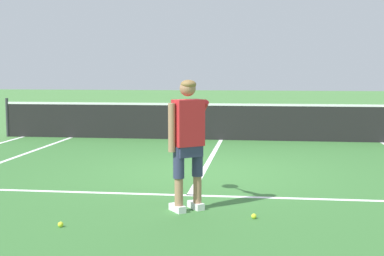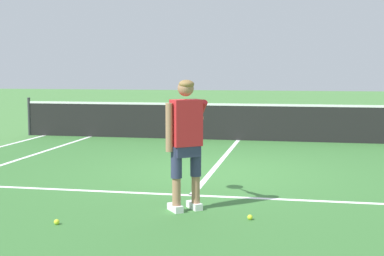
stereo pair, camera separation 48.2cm
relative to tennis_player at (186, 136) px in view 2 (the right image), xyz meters
The scene contains 8 objects.
ground_plane 2.91m from the tennis_player, 91.71° to the left, with size 80.00×80.00×0.00m, color #477F3D.
court_inner_surface 2.24m from the tennis_player, 92.32° to the left, with size 10.98×10.84×0.00m, color #387033.
line_service 1.29m from the tennis_player, 95.60° to the left, with size 8.23×0.10×0.01m, color white.
line_centre_service 4.15m from the tennis_player, 91.16° to the left, with size 0.10×6.40×0.01m, color white.
tennis_net 7.25m from the tennis_player, 90.65° to the left, with size 11.96×0.08×1.07m.
tennis_player is the anchor object (origin of this frame).
tennis_ball_near_feet 1.33m from the tennis_player, 19.11° to the right, with size 0.07×0.07×0.07m, color #CCE02D.
tennis_ball_by_baseline 1.93m from the tennis_player, 145.43° to the right, with size 0.07×0.07×0.07m, color #CCE02D.
Camera 2 is at (1.48, -9.52, 1.83)m, focal length 50.36 mm.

